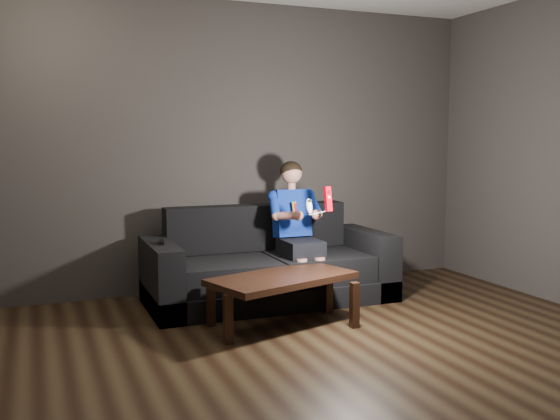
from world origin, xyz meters
name	(u,v)px	position (x,y,z in m)	size (l,w,h in m)	color
floor	(353,380)	(0.00, 0.00, 0.00)	(5.00, 5.00, 0.00)	black
back_wall	(228,147)	(0.00, 2.50, 1.35)	(5.00, 0.04, 2.70)	#3E3837
sofa	(269,271)	(0.18, 1.91, 0.27)	(2.14, 0.92, 0.83)	black
child	(296,220)	(0.43, 1.85, 0.72)	(0.47, 0.58, 1.16)	black
wii_remote_red	(328,199)	(0.52, 1.41, 0.94)	(0.05, 0.08, 0.21)	#E8000F
nunchuk_white	(309,206)	(0.35, 1.41, 0.89)	(0.06, 0.09, 0.14)	white
wii_remote_black	(161,242)	(-0.78, 1.83, 0.60)	(0.06, 0.16, 0.03)	black
coffee_table	(282,282)	(0.00, 1.14, 0.35)	(1.22, 0.86, 0.40)	black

